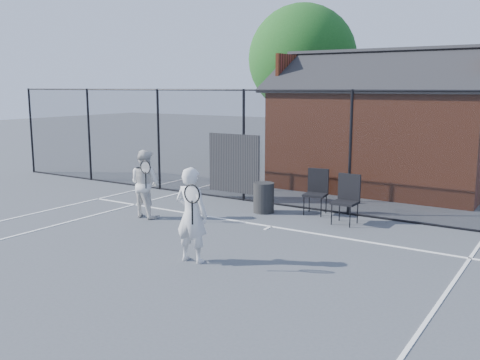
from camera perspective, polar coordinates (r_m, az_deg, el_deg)
The scene contains 10 objects.
ground at distance 9.50m, azimuth -5.69°, elevation -8.92°, with size 80.00×80.00×0.00m, color #474C51.
court_lines at distance 8.56m, azimuth -11.29°, elevation -11.16°, with size 11.02×18.00×0.01m.
fence at distance 13.49m, azimuth 6.48°, elevation 3.01°, with size 22.04×3.00×3.00m.
clubhouse at distance 16.88m, azimuth 15.04°, elevation 4.66°, with size 6.50×4.36×4.19m.
tree_left at distance 22.90m, azimuth 6.67°, elevation 12.70°, with size 4.48×4.48×6.44m.
player_front at distance 9.39m, azimuth -5.20°, elevation -3.71°, with size 0.77×0.58×1.70m.
player_back at distance 12.80m, azimuth -10.08°, elevation -0.38°, with size 0.88×0.66×1.60m.
chair_left at distance 13.02m, azimuth 8.04°, elevation -1.34°, with size 0.51×0.54×1.07m, color black.
chair_right at distance 12.20m, azimuth 11.14°, elevation -2.15°, with size 0.52×0.55×1.09m, color black.
waste_bin at distance 13.14m, azimuth 2.54°, elevation -1.89°, with size 0.51×0.51×0.74m, color #262626.
Camera 1 is at (5.62, -7.01, 3.06)m, focal length 40.00 mm.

